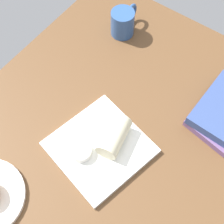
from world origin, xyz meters
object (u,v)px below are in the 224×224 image
at_px(square_plate, 100,147).
at_px(coffee_mug, 123,22).
at_px(breakfast_wrap, 114,136).
at_px(sauce_cup, 81,152).

bearing_deg(square_plate, coffee_mug, -153.30).
bearing_deg(breakfast_wrap, sauce_cup, -132.56).
xyz_separation_m(square_plate, sauce_cup, (0.05, -0.03, 0.02)).
xyz_separation_m(sauce_cup, coffee_mug, (-0.45, -0.17, 0.02)).
relative_size(square_plate, sauce_cup, 4.19).
bearing_deg(sauce_cup, breakfast_wrap, 149.11).
bearing_deg(square_plate, sauce_cup, -30.89).
height_order(sauce_cup, coffee_mug, coffee_mug).
xyz_separation_m(sauce_cup, breakfast_wrap, (-0.09, 0.05, 0.02)).
distance_m(square_plate, breakfast_wrap, 0.06).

